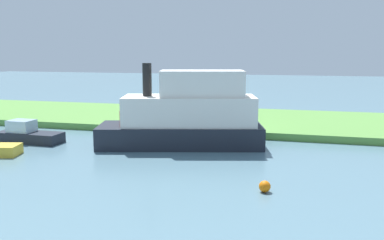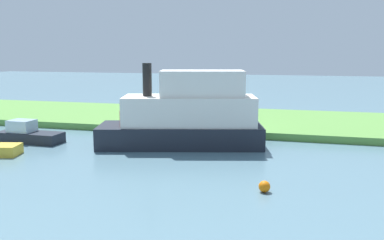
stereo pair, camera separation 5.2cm
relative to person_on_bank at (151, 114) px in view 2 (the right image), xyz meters
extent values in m
plane|color=slate|center=(-5.50, 1.69, -1.20)|extent=(160.00, 160.00, 0.00)
cube|color=#5B9342|center=(-5.50, -4.31, -0.95)|extent=(80.00, 12.00, 0.50)
cylinder|color=#2D334C|center=(0.00, 0.00, -0.43)|extent=(0.29, 0.29, 0.55)
cylinder|color=gold|center=(0.00, 0.00, 0.15)|extent=(0.37, 0.37, 0.60)
sphere|color=tan|center=(0.00, 0.00, 0.57)|extent=(0.24, 0.24, 0.24)
cylinder|color=brown|center=(-2.77, 0.28, -0.18)|extent=(0.20, 0.20, 1.04)
cube|color=#1E232D|center=(-3.80, 4.87, -0.52)|extent=(10.70, 5.85, 1.36)
cube|color=white|center=(-4.35, 4.73, 1.06)|extent=(8.65, 5.01, 1.81)
cube|color=white|center=(-5.12, 4.53, 2.76)|extent=(5.57, 3.78, 1.58)
cylinder|color=black|center=(-1.83, 5.38, 2.98)|extent=(0.57, 0.57, 2.03)
cube|color=#D84C2D|center=(-1.18, 5.56, 0.66)|extent=(2.26, 2.43, 1.02)
cube|color=#1E232D|center=(6.04, 6.41, -0.86)|extent=(4.40, 1.64, 0.68)
cube|color=silver|center=(6.62, 6.40, -0.13)|extent=(1.60, 1.27, 0.78)
sphere|color=orange|center=(-9.77, 12.40, -0.95)|extent=(0.50, 0.50, 0.50)
camera|label=1|loc=(-11.20, 29.68, 4.70)|focal=39.23mm
camera|label=2|loc=(-11.25, 29.67, 4.70)|focal=39.23mm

